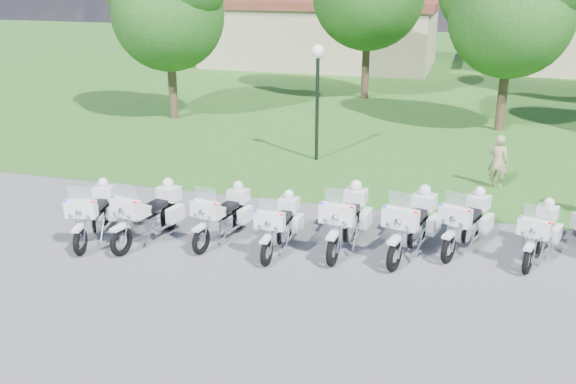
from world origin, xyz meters
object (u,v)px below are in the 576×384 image
(motorcycle_4, at_px, (346,218))
(motorcycle_7, at_px, (539,232))
(motorcycle_6, at_px, (466,221))
(lamp_post, at_px, (318,73))
(motorcycle_1, at_px, (150,213))
(bystander_a, at_px, (498,162))
(motorcycle_5, at_px, (412,224))
(motorcycle_2, at_px, (223,214))
(motorcycle_3, at_px, (280,224))
(motorcycle_0, at_px, (94,212))

(motorcycle_4, relative_size, motorcycle_7, 1.17)
(motorcycle_6, height_order, lamp_post, lamp_post)
(motorcycle_1, xyz_separation_m, bystander_a, (7.96, 6.23, 0.11))
(motorcycle_5, xyz_separation_m, motorcycle_6, (1.17, 0.62, -0.06))
(motorcycle_2, relative_size, motorcycle_4, 0.89)
(motorcycle_4, height_order, motorcycle_5, motorcycle_5)
(motorcycle_2, xyz_separation_m, motorcycle_5, (4.38, 0.46, 0.08))
(motorcycle_2, distance_m, motorcycle_3, 1.47)
(motorcycle_5, relative_size, motorcycle_6, 1.11)
(motorcycle_4, distance_m, lamp_post, 7.33)
(motorcycle_0, height_order, motorcycle_6, motorcycle_6)
(motorcycle_7, height_order, bystander_a, bystander_a)
(motorcycle_2, height_order, motorcycle_6, motorcycle_6)
(lamp_post, bearing_deg, motorcycle_2, -94.67)
(motorcycle_3, height_order, motorcycle_7, motorcycle_7)
(motorcycle_3, xyz_separation_m, motorcycle_7, (5.67, 1.13, 0.00))
(motorcycle_4, distance_m, motorcycle_7, 4.27)
(motorcycle_6, height_order, bystander_a, bystander_a)
(motorcycle_3, distance_m, motorcycle_4, 1.54)
(motorcycle_0, bearing_deg, motorcycle_4, 179.70)
(motorcycle_0, xyz_separation_m, motorcycle_5, (7.34, 1.26, 0.06))
(motorcycle_6, distance_m, lamp_post, 8.03)
(motorcycle_5, relative_size, lamp_post, 0.66)
(motorcycle_5, bearing_deg, lamp_post, -46.25)
(motorcycle_4, height_order, bystander_a, motorcycle_4)
(lamp_post, bearing_deg, motorcycle_5, -59.66)
(motorcycle_1, xyz_separation_m, motorcycle_2, (1.65, 0.52, -0.04))
(motorcycle_0, distance_m, motorcycle_7, 10.24)
(motorcycle_1, relative_size, motorcycle_2, 1.06)
(motorcycle_0, height_order, motorcycle_5, motorcycle_5)
(motorcycle_0, bearing_deg, motorcycle_7, 178.34)
(motorcycle_6, xyz_separation_m, motorcycle_7, (1.58, -0.12, -0.04))
(motorcycle_6, bearing_deg, motorcycle_0, 32.03)
(motorcycle_7, bearing_deg, motorcycle_2, 23.95)
(motorcycle_2, distance_m, motorcycle_4, 2.92)
(motorcycle_4, bearing_deg, motorcycle_0, 15.67)
(motorcycle_1, relative_size, motorcycle_5, 0.95)
(motorcycle_0, xyz_separation_m, motorcycle_4, (5.86, 1.17, 0.06))
(motorcycle_3, bearing_deg, lamp_post, -81.47)
(motorcycle_3, relative_size, motorcycle_6, 0.98)
(motorcycle_5, relative_size, motorcycle_7, 1.16)
(motorcycle_6, bearing_deg, motorcycle_7, -164.59)
(motorcycle_1, height_order, motorcycle_5, motorcycle_5)
(motorcycle_6, bearing_deg, motorcycle_4, 34.58)
(motorcycle_1, relative_size, lamp_post, 0.63)
(motorcycle_2, xyz_separation_m, lamp_post, (0.57, 6.96, 2.27))
(motorcycle_2, relative_size, motorcycle_7, 1.04)
(motorcycle_3, distance_m, motorcycle_7, 5.78)
(lamp_post, height_order, bystander_a, lamp_post)
(motorcycle_0, distance_m, motorcycle_6, 8.72)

